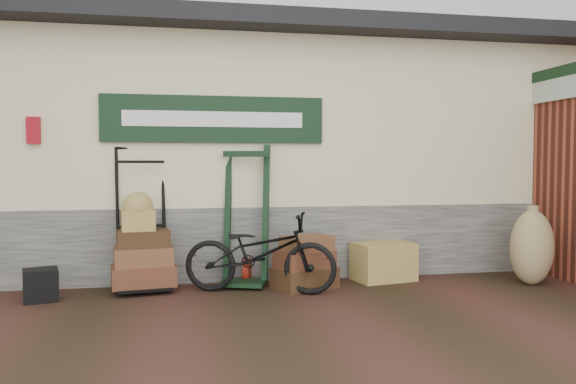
% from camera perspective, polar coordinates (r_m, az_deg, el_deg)
% --- Properties ---
extents(ground, '(80.00, 80.00, 0.00)m').
position_cam_1_polar(ground, '(5.93, -3.90, -11.06)').
color(ground, black).
rests_on(ground, ground).
extents(station_building, '(14.40, 4.10, 3.20)m').
position_cam_1_polar(station_building, '(8.48, -6.15, 4.16)').
color(station_building, '#4C4C47').
rests_on(station_building, ground).
extents(brick_outbuilding, '(1.71, 4.51, 2.62)m').
position_cam_1_polar(brick_outbuilding, '(8.75, 27.21, 1.77)').
color(brick_outbuilding, maroon).
rests_on(brick_outbuilding, ground).
extents(porter_trolley, '(0.91, 0.74, 1.66)m').
position_cam_1_polar(porter_trolley, '(6.59, -14.65, -2.42)').
color(porter_trolley, black).
rests_on(porter_trolley, ground).
extents(green_barrow, '(0.72, 0.66, 1.65)m').
position_cam_1_polar(green_barrow, '(6.61, -4.31, -2.37)').
color(green_barrow, black).
rests_on(green_barrow, ground).
extents(suitcase_stack, '(0.80, 0.67, 0.61)m').
position_cam_1_polar(suitcase_stack, '(6.47, 1.72, -7.10)').
color(suitcase_stack, '#342110').
rests_on(suitcase_stack, ground).
extents(wicker_hamper, '(0.79, 0.59, 0.46)m').
position_cam_1_polar(wicker_hamper, '(7.01, 9.67, -6.98)').
color(wicker_hamper, olive).
rests_on(wicker_hamper, ground).
extents(black_trunk, '(0.40, 0.37, 0.34)m').
position_cam_1_polar(black_trunk, '(6.44, -23.83, -8.64)').
color(black_trunk, black).
rests_on(black_trunk, ground).
extents(bicycle, '(1.11, 1.80, 0.99)m').
position_cam_1_polar(bicycle, '(6.22, -2.88, -5.74)').
color(bicycle, black).
rests_on(bicycle, ground).
extents(burlap_sack_left, '(0.68, 0.63, 0.88)m').
position_cam_1_polar(burlap_sack_left, '(7.23, 23.53, -5.20)').
color(burlap_sack_left, olive).
rests_on(burlap_sack_left, ground).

